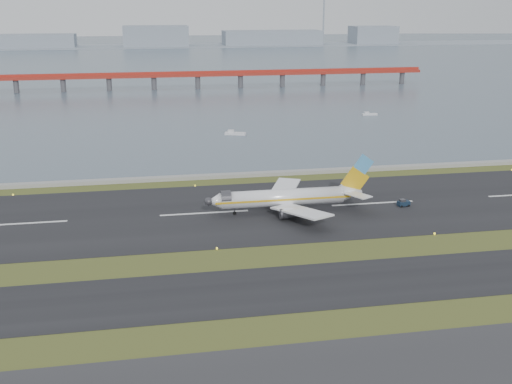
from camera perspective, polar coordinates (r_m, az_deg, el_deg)
ground at (r=117.53m, az=-3.04°, el=-6.45°), size 1000.00×1000.00×0.00m
taxiway_strip at (r=106.65m, az=-2.17°, el=-8.90°), size 1000.00×18.00×0.10m
runway_strip at (r=145.44m, az=-4.61°, el=-1.89°), size 1000.00×45.00×0.10m
seawall at (r=173.94m, az=-5.66°, el=1.31°), size 1000.00×2.50×1.00m
bay_water at (r=569.41m, az=-9.33°, el=11.64°), size 1400.00×800.00×1.30m
red_pier at (r=361.04m, az=-5.21°, el=10.28°), size 260.00×5.00×10.20m
far_shoreline at (r=728.99m, az=-8.61°, el=13.16°), size 1400.00×80.00×60.50m
airliner at (r=145.24m, az=2.95°, el=-0.48°), size 38.52×32.89×12.80m
pushback_tug at (r=153.53m, az=12.97°, el=-0.96°), size 3.00×2.05×1.78m
workboat_near at (r=232.07m, az=-1.91°, el=5.24°), size 7.87×4.55×1.82m
workboat_far at (r=277.57m, az=10.03°, el=6.83°), size 6.46×2.43×1.54m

